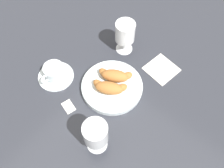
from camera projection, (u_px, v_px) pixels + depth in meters
ground_plane at (110, 82)px, 0.95m from camera, size 2.20×2.20×0.00m
pastry_plate at (112, 86)px, 0.92m from camera, size 0.23×0.23×0.02m
croissant_large at (109, 87)px, 0.88m from camera, size 0.12×0.10×0.04m
croissant_small at (115, 75)px, 0.91m from camera, size 0.12×0.10×0.04m
coffee_cup_near at (54, 73)px, 0.94m from camera, size 0.14×0.14×0.06m
juice_glass_left at (125, 33)px, 0.95m from camera, size 0.08×0.08×0.14m
juice_glass_right at (96, 134)px, 0.74m from camera, size 0.08×0.08×0.14m
sugar_packet at (68, 106)px, 0.89m from camera, size 0.06×0.05×0.01m
folded_napkin at (162, 69)px, 0.97m from camera, size 0.13×0.13×0.01m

